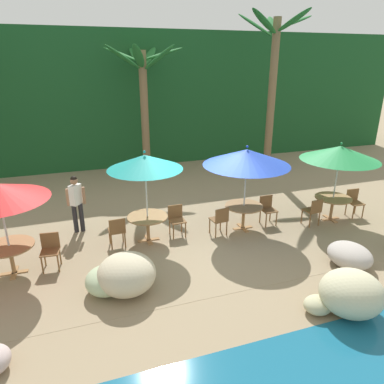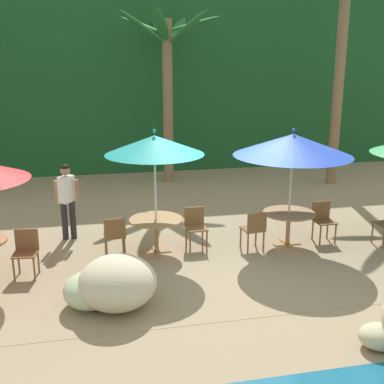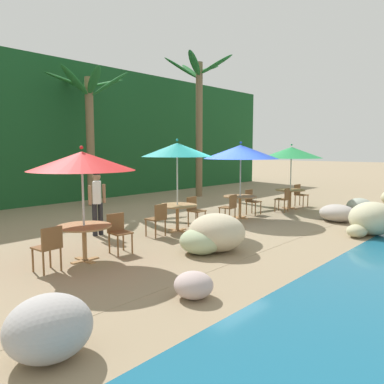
{
  "view_description": "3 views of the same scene",
  "coord_description": "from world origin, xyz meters",
  "px_view_note": "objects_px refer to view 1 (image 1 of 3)",
  "views": [
    {
      "loc": [
        -2.98,
        -8.32,
        4.69
      ],
      "look_at": [
        -0.14,
        0.13,
        1.36
      ],
      "focal_mm": 32.97,
      "sensor_mm": 36.0,
      "label": 1
    },
    {
      "loc": [
        -2.53,
        -8.84,
        3.83
      ],
      "look_at": [
        -0.65,
        0.07,
        1.34
      ],
      "focal_mm": 44.62,
      "sensor_mm": 36.0,
      "label": 2
    },
    {
      "loc": [
        -8.9,
        -6.97,
        2.29
      ],
      "look_at": [
        -0.73,
        0.33,
        1.05
      ],
      "focal_mm": 35.77,
      "sensor_mm": 36.0,
      "label": 3
    }
  ],
  "objects_px": {
    "dining_table_red": "(10,250)",
    "chair_green_inland": "(314,210)",
    "dining_table_blue": "(244,209)",
    "chair_green_seaward": "(354,201)",
    "umbrella_blue": "(247,157)",
    "chair_blue_seaward": "(267,208)",
    "waiter_in_white": "(76,200)",
    "umbrella_teal": "(145,162)",
    "chair_red_seaward": "(50,248)",
    "chair_teal_inland": "(117,230)",
    "palm_tree_second": "(143,87)",
    "umbrella_green": "(340,153)",
    "palm_tree_third": "(273,73)",
    "dining_table_teal": "(148,220)",
    "dining_table_green": "(333,201)",
    "chair_blue_inland": "(220,219)",
    "chair_teal_seaward": "(176,218)"
  },
  "relations": [
    {
      "from": "dining_table_teal",
      "to": "chair_teal_inland",
      "type": "bearing_deg",
      "value": -172.27
    },
    {
      "from": "umbrella_teal",
      "to": "chair_teal_inland",
      "type": "xyz_separation_m",
      "value": [
        -0.85,
        -0.11,
        -1.74
      ]
    },
    {
      "from": "chair_blue_seaward",
      "to": "umbrella_blue",
      "type": "bearing_deg",
      "value": -173.09
    },
    {
      "from": "umbrella_blue",
      "to": "chair_red_seaward",
      "type": "bearing_deg",
      "value": -175.35
    },
    {
      "from": "dining_table_red",
      "to": "waiter_in_white",
      "type": "relative_size",
      "value": 0.65
    },
    {
      "from": "chair_green_seaward",
      "to": "chair_green_inland",
      "type": "height_order",
      "value": "same"
    },
    {
      "from": "chair_teal_inland",
      "to": "umbrella_blue",
      "type": "height_order",
      "value": "umbrella_blue"
    },
    {
      "from": "waiter_in_white",
      "to": "chair_blue_inland",
      "type": "bearing_deg",
      "value": -22.26
    },
    {
      "from": "chair_blue_seaward",
      "to": "palm_tree_third",
      "type": "relative_size",
      "value": 0.13
    },
    {
      "from": "umbrella_green",
      "to": "palm_tree_second",
      "type": "distance_m",
      "value": 8.04
    },
    {
      "from": "umbrella_teal",
      "to": "dining_table_blue",
      "type": "relative_size",
      "value": 2.33
    },
    {
      "from": "chair_red_seaward",
      "to": "chair_teal_seaward",
      "type": "xyz_separation_m",
      "value": [
        3.32,
        0.7,
        0.0
      ]
    },
    {
      "from": "dining_table_teal",
      "to": "chair_teal_inland",
      "type": "distance_m",
      "value": 0.86
    },
    {
      "from": "palm_tree_second",
      "to": "palm_tree_third",
      "type": "relative_size",
      "value": 0.81
    },
    {
      "from": "dining_table_green",
      "to": "chair_blue_seaward",
      "type": "bearing_deg",
      "value": 168.9
    },
    {
      "from": "umbrella_green",
      "to": "waiter_in_white",
      "type": "bearing_deg",
      "value": 167.61
    },
    {
      "from": "chair_teal_inland",
      "to": "palm_tree_second",
      "type": "height_order",
      "value": "palm_tree_second"
    },
    {
      "from": "chair_red_seaward",
      "to": "umbrella_green",
      "type": "distance_m",
      "value": 8.37
    },
    {
      "from": "umbrella_teal",
      "to": "chair_blue_inland",
      "type": "bearing_deg",
      "value": -9.87
    },
    {
      "from": "palm_tree_second",
      "to": "umbrella_green",
      "type": "bearing_deg",
      "value": -55.19
    },
    {
      "from": "umbrella_blue",
      "to": "umbrella_green",
      "type": "xyz_separation_m",
      "value": [
        2.9,
        -0.3,
        -0.04
      ]
    },
    {
      "from": "chair_green_inland",
      "to": "palm_tree_second",
      "type": "relative_size",
      "value": 0.16
    },
    {
      "from": "dining_table_green",
      "to": "palm_tree_third",
      "type": "height_order",
      "value": "palm_tree_third"
    },
    {
      "from": "chair_teal_inland",
      "to": "waiter_in_white",
      "type": "xyz_separation_m",
      "value": [
        -0.94,
        1.32,
        0.47
      ]
    },
    {
      "from": "umbrella_green",
      "to": "chair_red_seaward",
      "type": "bearing_deg",
      "value": -179.09
    },
    {
      "from": "chair_red_seaward",
      "to": "chair_teal_seaward",
      "type": "bearing_deg",
      "value": 11.84
    },
    {
      "from": "chair_blue_seaward",
      "to": "waiter_in_white",
      "type": "bearing_deg",
      "value": 167.12
    },
    {
      "from": "dining_table_blue",
      "to": "chair_green_seaward",
      "type": "height_order",
      "value": "chair_green_seaward"
    },
    {
      "from": "palm_tree_third",
      "to": "palm_tree_second",
      "type": "bearing_deg",
      "value": 165.74
    },
    {
      "from": "chair_red_seaward",
      "to": "chair_green_inland",
      "type": "xyz_separation_m",
      "value": [
        7.37,
        -0.06,
        0.0
      ]
    },
    {
      "from": "umbrella_blue",
      "to": "chair_green_seaward",
      "type": "bearing_deg",
      "value": -4.1
    },
    {
      "from": "dining_table_red",
      "to": "palm_tree_third",
      "type": "relative_size",
      "value": 0.17
    },
    {
      "from": "dining_table_red",
      "to": "umbrella_blue",
      "type": "distance_m",
      "value": 6.37
    },
    {
      "from": "dining_table_teal",
      "to": "palm_tree_second",
      "type": "distance_m",
      "value": 6.88
    },
    {
      "from": "palm_tree_second",
      "to": "umbrella_teal",
      "type": "bearing_deg",
      "value": -101.47
    },
    {
      "from": "dining_table_blue",
      "to": "chair_green_seaward",
      "type": "bearing_deg",
      "value": -4.1
    },
    {
      "from": "chair_green_seaward",
      "to": "chair_green_inland",
      "type": "distance_m",
      "value": 1.7
    },
    {
      "from": "dining_table_green",
      "to": "umbrella_teal",
      "type": "bearing_deg",
      "value": 175.5
    },
    {
      "from": "umbrella_teal",
      "to": "dining_table_blue",
      "type": "distance_m",
      "value": 3.27
    },
    {
      "from": "chair_blue_seaward",
      "to": "umbrella_teal",
      "type": "bearing_deg",
      "value": 179.26
    },
    {
      "from": "dining_table_red",
      "to": "chair_green_inland",
      "type": "height_order",
      "value": "chair_green_inland"
    },
    {
      "from": "umbrella_blue",
      "to": "chair_blue_seaward",
      "type": "xyz_separation_m",
      "value": [
        0.85,
        0.1,
        -1.67
      ]
    },
    {
      "from": "chair_teal_inland",
      "to": "palm_tree_third",
      "type": "height_order",
      "value": "palm_tree_third"
    },
    {
      "from": "chair_teal_seaward",
      "to": "umbrella_blue",
      "type": "xyz_separation_m",
      "value": [
        1.98,
        -0.27,
        1.67
      ]
    },
    {
      "from": "chair_red_seaward",
      "to": "chair_teal_inland",
      "type": "xyz_separation_m",
      "value": [
        1.63,
        0.47,
        0.0
      ]
    },
    {
      "from": "dining_table_teal",
      "to": "waiter_in_white",
      "type": "relative_size",
      "value": 0.65
    },
    {
      "from": "umbrella_teal",
      "to": "umbrella_blue",
      "type": "height_order",
      "value": "umbrella_teal"
    },
    {
      "from": "umbrella_blue",
      "to": "dining_table_blue",
      "type": "relative_size",
      "value": 2.29
    },
    {
      "from": "chair_red_seaward",
      "to": "umbrella_blue",
      "type": "xyz_separation_m",
      "value": [
        5.3,
        0.43,
        1.67
      ]
    },
    {
      "from": "umbrella_blue",
      "to": "palm_tree_second",
      "type": "bearing_deg",
      "value": 104.52
    }
  ]
}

